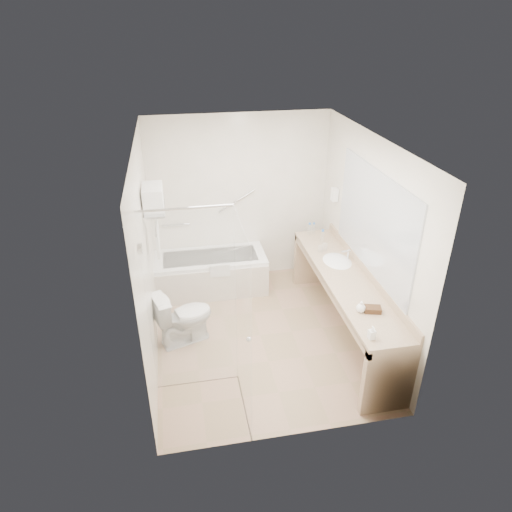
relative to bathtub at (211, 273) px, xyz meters
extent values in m
plane|color=tan|center=(0.50, -1.24, -0.28)|extent=(3.20, 3.20, 0.00)
cube|color=white|center=(0.50, -1.24, 2.22)|extent=(2.60, 3.20, 0.10)
cube|color=white|center=(0.50, 0.36, 0.97)|extent=(2.60, 0.10, 2.50)
cube|color=white|center=(0.50, -2.84, 0.97)|extent=(2.60, 0.10, 2.50)
cube|color=white|center=(-0.80, -1.24, 0.97)|extent=(0.10, 3.20, 2.50)
cube|color=white|center=(1.80, -1.24, 0.97)|extent=(0.10, 3.20, 2.50)
cube|color=white|center=(0.00, 0.01, 0.00)|extent=(1.60, 0.70, 0.55)
cube|color=beige|center=(0.00, -0.35, -0.03)|extent=(1.60, 0.02, 0.50)
cube|color=white|center=(0.10, -0.34, 0.22)|extent=(0.28, 0.06, 0.18)
cylinder|color=silver|center=(-0.45, 0.32, 0.67)|extent=(0.40, 0.03, 0.03)
cylinder|color=silver|center=(0.45, 0.32, 0.97)|extent=(0.53, 0.03, 0.33)
cube|color=silver|center=(-0.35, -1.94, 0.77)|extent=(0.90, 0.01, 2.10)
cube|color=silver|center=(0.10, -2.39, 0.77)|extent=(0.02, 0.90, 2.10)
cylinder|color=silver|center=(-0.35, -1.94, 1.82)|extent=(0.90, 0.02, 0.02)
sphere|color=silver|center=(0.13, -2.54, 0.72)|extent=(0.05, 0.05, 0.05)
cylinder|color=silver|center=(-0.75, -2.39, 1.67)|extent=(0.04, 0.10, 0.10)
cube|color=silver|center=(-0.67, -0.89, 1.42)|extent=(0.24, 0.55, 0.02)
cylinder|color=silver|center=(-0.67, -0.89, 1.20)|extent=(0.02, 0.55, 0.02)
cube|color=white|center=(-0.67, -0.89, 1.04)|extent=(0.03, 0.42, 0.32)
cube|color=white|center=(-0.67, -0.89, 1.48)|extent=(0.22, 0.40, 0.08)
cube|color=white|center=(-0.67, -0.89, 1.57)|extent=(0.22, 0.40, 0.08)
cube|color=white|center=(-0.67, -0.89, 1.65)|extent=(0.22, 0.40, 0.08)
cube|color=tan|center=(1.52, -1.39, 0.55)|extent=(0.55, 2.70, 0.05)
cube|color=tan|center=(1.78, -1.39, 0.62)|extent=(0.03, 2.70, 0.10)
cube|color=tan|center=(1.27, -1.39, 0.49)|extent=(0.04, 2.70, 0.08)
cube|color=tan|center=(1.52, -2.70, 0.12)|extent=(0.55, 0.08, 0.80)
cube|color=tan|center=(1.52, -0.08, 0.12)|extent=(0.55, 0.08, 0.80)
ellipsoid|color=white|center=(1.55, -0.99, 0.54)|extent=(0.40, 0.52, 0.14)
cylinder|color=silver|center=(1.70, -0.99, 0.65)|extent=(0.03, 0.03, 0.14)
cube|color=silver|center=(1.79, -1.39, 1.27)|extent=(0.02, 2.00, 1.20)
cube|color=white|center=(1.75, -0.19, 1.17)|extent=(0.08, 0.10, 0.18)
imported|color=white|center=(-0.45, -1.15, 0.08)|extent=(0.81, 0.61, 0.71)
cube|color=#472E19|center=(1.54, -2.13, 0.60)|extent=(0.20, 0.16, 0.06)
imported|color=white|center=(1.34, -2.56, 0.61)|extent=(0.08, 0.15, 0.07)
imported|color=white|center=(1.42, -2.11, 0.63)|extent=(0.13, 0.15, 0.10)
cylinder|color=silver|center=(1.53, -0.44, 0.66)|extent=(0.06, 0.06, 0.17)
cylinder|color=blue|center=(1.53, -0.44, 0.76)|extent=(0.03, 0.03, 0.03)
cylinder|color=silver|center=(1.43, -0.16, 0.66)|extent=(0.06, 0.06, 0.16)
cylinder|color=blue|center=(1.43, -0.16, 0.75)|extent=(0.03, 0.03, 0.02)
cylinder|color=silver|center=(1.50, -0.14, 0.65)|extent=(0.05, 0.05, 0.15)
cylinder|color=blue|center=(1.50, -0.14, 0.74)|extent=(0.03, 0.03, 0.02)
cylinder|color=silver|center=(1.49, -0.67, 0.62)|extent=(0.09, 0.09, 0.10)
cylinder|color=silver|center=(1.42, -0.70, 0.62)|extent=(0.09, 0.09, 0.08)
camera|label=1|loc=(-0.43, -5.85, 3.39)|focal=32.00mm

